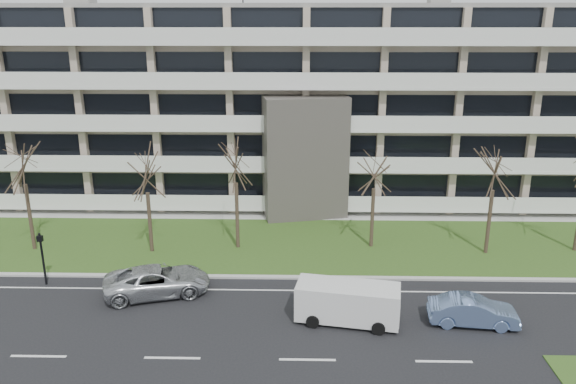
{
  "coord_description": "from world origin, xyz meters",
  "views": [
    {
      "loc": [
        -0.38,
        -21.35,
        14.57
      ],
      "look_at": [
        -1.08,
        10.0,
        4.6
      ],
      "focal_mm": 35.0,
      "sensor_mm": 36.0,
      "label": 1
    }
  ],
  "objects_px": {
    "white_van": "(349,300)",
    "silver_pickup": "(157,281)",
    "pedestrian_signal": "(42,252)",
    "blue_sedan": "(473,311)"
  },
  "relations": [
    {
      "from": "silver_pickup",
      "to": "white_van",
      "type": "bearing_deg",
      "value": -120.26
    },
    {
      "from": "white_van",
      "to": "pedestrian_signal",
      "type": "bearing_deg",
      "value": 177.93
    },
    {
      "from": "blue_sedan",
      "to": "white_van",
      "type": "distance_m",
      "value": 6.07
    },
    {
      "from": "blue_sedan",
      "to": "pedestrian_signal",
      "type": "relative_size",
      "value": 1.39
    },
    {
      "from": "white_van",
      "to": "pedestrian_signal",
      "type": "height_order",
      "value": "pedestrian_signal"
    },
    {
      "from": "silver_pickup",
      "to": "white_van",
      "type": "relative_size",
      "value": 1.06
    },
    {
      "from": "white_van",
      "to": "silver_pickup",
      "type": "bearing_deg",
      "value": 175.55
    },
    {
      "from": "white_van",
      "to": "pedestrian_signal",
      "type": "relative_size",
      "value": 1.71
    },
    {
      "from": "silver_pickup",
      "to": "blue_sedan",
      "type": "bearing_deg",
      "value": -115.36
    },
    {
      "from": "white_van",
      "to": "pedestrian_signal",
      "type": "xyz_separation_m",
      "value": [
        -16.74,
        3.63,
        0.8
      ]
    }
  ]
}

